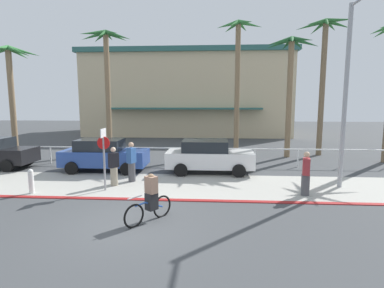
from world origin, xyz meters
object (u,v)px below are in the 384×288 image
Objects in this scene: palm_tree_4 at (290,68)px; pedestrian_1 at (114,168)px; palm_tree_3 at (238,61)px; car_blue_1 at (104,155)px; pedestrian_0 at (306,175)px; car_white_2 at (209,156)px; palm_tree_1 at (10,71)px; cyclist_blue_0 at (150,199)px; palm_tree_5 at (324,56)px; stop_sign_bike_lane at (104,150)px; pedestrian_2 at (132,163)px; bollard_0 at (31,181)px; streetlight_curb at (349,85)px; palm_tree_2 at (107,62)px.

pedestrian_1 is at bearing -140.34° from palm_tree_4.
palm_tree_3 reaches higher than car_blue_1.
car_white_2 is at bearing 136.51° from pedestrian_0.
palm_tree_1 is 18.02m from palm_tree_4.
palm_tree_1 is 0.78× the size of palm_tree_3.
cyclist_blue_0 is at bearing -104.59° from car_white_2.
cyclist_blue_0 is (-9.21, -12.44, -5.95)m from palm_tree_5.
palm_tree_4 is (9.33, 8.37, 4.10)m from stop_sign_bike_lane.
palm_tree_3 is 11.88m from pedestrian_0.
pedestrian_2 reaches higher than car_white_2.
pedestrian_1 is (-7.86, 0.90, -0.02)m from pedestrian_0.
car_white_2 is at bearing 29.72° from pedestrian_2.
bollard_0 is at bearing -149.27° from pedestrian_2.
palm_tree_4 is at bearing 93.83° from streetlight_curb.
pedestrian_2 is (2.02, -2.05, -0.01)m from car_blue_1.
palm_tree_2 is at bearing 115.53° from pedestrian_2.
pedestrian_1 is 0.93× the size of pedestrian_2.
stop_sign_bike_lane is 10.61m from palm_tree_2.
car_white_2 is (12.86, -3.82, -4.73)m from palm_tree_1.
palm_tree_1 is at bearing -162.74° from palm_tree_2.
stop_sign_bike_lane is 0.33× the size of palm_tree_4.
pedestrian_2 is at bearing -45.41° from car_blue_1.
palm_tree_2 is 10.59m from car_white_2.
palm_tree_5 reaches higher than streetlight_curb.
palm_tree_5 reaches higher than palm_tree_2.
pedestrian_0 is at bearing 27.97° from cyclist_blue_0.
palm_tree_2 reaches higher than pedestrian_2.
stop_sign_bike_lane is 0.34× the size of streetlight_curb.
palm_tree_1 is 14.23m from car_white_2.
palm_tree_2 is 7.97m from car_blue_1.
bollard_0 is at bearing -154.88° from pedestrian_1.
palm_tree_2 is 14.63m from palm_tree_5.
palm_tree_1 is 15.07m from palm_tree_3.
palm_tree_4 is at bearing 41.89° from stop_sign_bike_lane.
car_white_2 is (4.21, 3.45, -0.81)m from stop_sign_bike_lane.
car_white_2 is 6.73m from cyclist_blue_0.
stop_sign_bike_lane is at bearing 129.38° from cyclist_blue_0.
streetlight_curb reaches higher than pedestrian_2.
cyclist_blue_0 is (-1.69, -6.51, -0.18)m from car_white_2.
streetlight_curb is at bearing -13.11° from car_blue_1.
palm_tree_2 is at bearing 147.42° from streetlight_curb.
palm_tree_1 is at bearing 143.44° from pedestrian_1.
pedestrian_1 reaches higher than bollard_0.
pedestrian_1 is (2.90, 1.36, 0.27)m from bollard_0.
pedestrian_0 is (5.49, 2.91, 0.11)m from cyclist_blue_0.
palm_tree_2 is at bearing 106.16° from car_blue_1.
streetlight_curb is 7.04m from car_white_2.
palm_tree_5 is 16.59m from cyclist_blue_0.
streetlight_curb is at bearing -18.95° from palm_tree_1.
palm_tree_5 is 4.94× the size of pedestrian_2.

